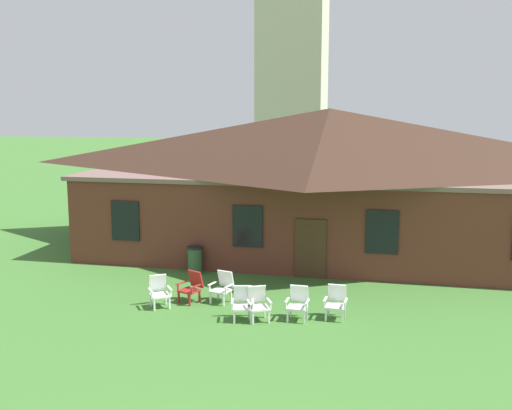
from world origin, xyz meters
TOP-DOWN VIEW (x-y plane):
  - brick_building at (-0.00, 18.58)m, footprint 19.50×10.40m
  - dome_tower at (-4.76, 38.34)m, footprint 5.18×5.18m
  - lawn_chair_by_porch at (-4.14, 9.54)m, footprint 0.85×0.87m
  - lawn_chair_near_door at (-3.32, 10.18)m, footprint 0.80×0.84m
  - lawn_chair_left_end at (-2.38, 10.38)m, footprint 0.74×0.79m
  - lawn_chair_middle at (-1.42, 9.02)m, footprint 0.73×0.77m
  - lawn_chair_right_end at (-0.99, 9.09)m, footprint 0.81×0.85m
  - lawn_chair_far_side at (0.11, 9.38)m, footprint 0.65×0.68m
  - lawn_chair_under_eave at (1.16, 9.70)m, footprint 0.67×0.70m
  - trash_bin at (-4.24, 13.28)m, footprint 0.56×0.56m

SIDE VIEW (x-z plane):
  - trash_bin at x=-4.24m, z-range 0.01..0.99m
  - lawn_chair_by_porch at x=-4.14m, z-range 0.02..0.98m
  - lawn_chair_near_door at x=-3.32m, z-range 0.02..0.98m
  - lawn_chair_left_end at x=-2.38m, z-range 0.02..0.98m
  - lawn_chair_middle at x=-1.42m, z-range 0.02..0.98m
  - lawn_chair_right_end at x=-0.99m, z-range 0.02..0.98m
  - lawn_chair_far_side at x=0.11m, z-range 0.02..0.98m
  - lawn_chair_under_eave at x=1.16m, z-range 0.02..0.98m
  - brick_building at x=0.00m, z-range 0.06..5.95m
  - dome_tower at x=-4.76m, z-range -0.83..19.82m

